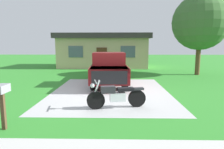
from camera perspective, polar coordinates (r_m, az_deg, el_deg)
ground_plane at (r=10.00m, az=-0.49°, el=-4.96°), size 80.00×80.00×0.00m
driveway_pad at (r=10.00m, az=-0.49°, el=-4.95°), size 5.74×7.30×0.01m
motorcycle at (r=7.34m, az=1.25°, el=-6.09°), size 2.19×0.80×1.09m
pickup_truck at (r=12.11m, az=-0.95°, el=1.96°), size 2.27×5.71×1.90m
mailbox at (r=6.16m, az=-29.08°, el=-5.16°), size 0.26×0.48×1.26m
shade_tree at (r=17.05m, az=24.01°, el=13.50°), size 4.22×4.22×6.16m
neighbor_house at (r=21.75m, az=-2.48°, el=7.01°), size 9.60×5.60×3.50m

